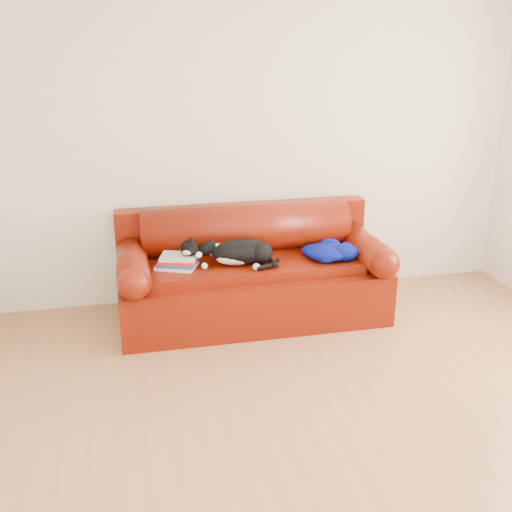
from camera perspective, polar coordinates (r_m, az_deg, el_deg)
The scene contains 7 objects.
ground at distance 3.73m, azimuth 7.32°, elevation -15.06°, with size 4.50×4.50×0.00m, color olive.
room_shell at distance 3.17m, azimuth 10.68°, elevation 11.17°, with size 4.52×4.02×2.61m.
sofa_base at distance 4.84m, azimuth -0.37°, elevation -3.17°, with size 2.10×0.90×0.50m.
sofa_back at distance 4.96m, azimuth -0.98°, elevation 1.14°, with size 2.10×1.01×0.88m.
book_stack at distance 4.58m, azimuth -7.46°, elevation -0.51°, with size 0.35×0.32×0.10m.
cat at distance 4.60m, azimuth -1.49°, elevation 0.35°, with size 0.64×0.42×0.24m.
blanket at distance 4.78m, azimuth 6.96°, elevation 0.49°, with size 0.45×0.40×0.14m.
Camera 1 is at (-1.11, -2.86, 2.12)m, focal length 42.00 mm.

